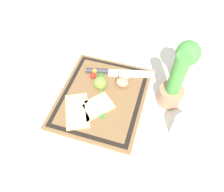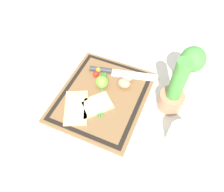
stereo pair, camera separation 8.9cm
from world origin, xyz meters
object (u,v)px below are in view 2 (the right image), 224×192
object	(u,v)px
egg_brown	(102,103)
sauce_jar	(140,150)
egg_pink	(93,109)
pizza_slice_far	(115,86)
herb_pot	(172,139)
herb_glass	(201,117)
cherry_tomato_red	(92,81)
pizza_slice_near	(113,68)
knife	(73,105)
cherry_tomato_yellow	(98,77)
lime	(94,90)

from	to	relation	value
egg_brown	sauce_jar	bearing A→B (deg)	92.38
egg_pink	pizza_slice_far	bearing A→B (deg)	-166.40
egg_brown	herb_pot	distance (m)	0.30
herb_glass	cherry_tomato_red	bearing A→B (deg)	-60.00
pizza_slice_near	herb_glass	distance (m)	0.40
cherry_tomato_red	herb_pot	distance (m)	0.39
pizza_slice_far	egg_pink	size ratio (longest dim) A/B	3.26
pizza_slice_near	egg_brown	bearing A→B (deg)	37.37
egg_brown	pizza_slice_far	bearing A→B (deg)	-159.87
knife	herb_pot	bearing A→B (deg)	122.67
herb_pot	egg_brown	bearing A→B (deg)	-66.28
pizza_slice_near	cherry_tomato_yellow	bearing A→B (deg)	-3.45
pizza_slice_near	cherry_tomato_yellow	distance (m)	0.08
cherry_tomato_yellow	sauce_jar	bearing A→B (deg)	81.72
egg_pink	cherry_tomato_yellow	xyz separation A→B (m)	(-0.10, -0.11, -0.01)
sauce_jar	cherry_tomato_red	bearing A→B (deg)	-92.56
cherry_tomato_yellow	sauce_jar	size ratio (longest dim) A/B	0.27
lime	sauce_jar	xyz separation A→B (m)	(-0.00, 0.30, -0.01)
pizza_slice_near	knife	size ratio (longest dim) A/B	0.59
knife	herb_glass	bearing A→B (deg)	135.03
knife	sauce_jar	xyz separation A→B (m)	(-0.11, 0.30, 0.01)
sauce_jar	knife	bearing A→B (deg)	-70.36
sauce_jar	egg_pink	bearing A→B (deg)	-77.78
sauce_jar	pizza_slice_near	bearing A→B (deg)	-110.45
egg_brown	egg_pink	distance (m)	0.04
egg_pink	herb_glass	xyz separation A→B (m)	(-0.28, 0.28, 0.08)
pizza_slice_near	knife	bearing A→B (deg)	9.07
cherry_tomato_yellow	sauce_jar	xyz separation A→B (m)	(0.05, 0.34, 0.01)
lime	cherry_tomato_yellow	xyz separation A→B (m)	(-0.05, -0.04, -0.02)
cherry_tomato_red	egg_pink	bearing A→B (deg)	57.43
cherry_tomato_red	herb_pot	world-z (taller)	herb_pot
egg_brown	lime	bearing A→B (deg)	-97.69
pizza_slice_far	herb_pot	bearing A→B (deg)	94.86
cherry_tomato_yellow	herb_pot	world-z (taller)	herb_pot
knife	pizza_slice_near	bearing A→B (deg)	-170.93
egg_brown	cherry_tomato_yellow	bearing A→B (deg)	-118.83
pizza_slice_far	sauce_jar	bearing A→B (deg)	72.63
knife	lime	world-z (taller)	lime
egg_brown	cherry_tomato_yellow	world-z (taller)	egg_brown
knife	cherry_tomato_yellow	xyz separation A→B (m)	(-0.16, -0.04, 0.00)
cherry_tomato_red	herb_pot	xyz separation A→B (m)	(-0.09, 0.38, 0.05)
knife	herb_pot	size ratio (longest dim) A/B	1.21
egg_pink	sauce_jar	distance (m)	0.24
egg_pink	cherry_tomato_red	bearing A→B (deg)	-122.57
pizza_slice_near	herb_glass	size ratio (longest dim) A/B	0.89
cherry_tomato_red	sauce_jar	xyz separation A→B (m)	(0.02, 0.34, 0.00)
sauce_jar	herb_glass	xyz separation A→B (m)	(-0.23, 0.04, 0.08)
egg_pink	lime	xyz separation A→B (m)	(-0.05, -0.06, 0.01)
egg_brown	herb_glass	world-z (taller)	herb_glass
knife	cherry_tomato_yellow	distance (m)	0.16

